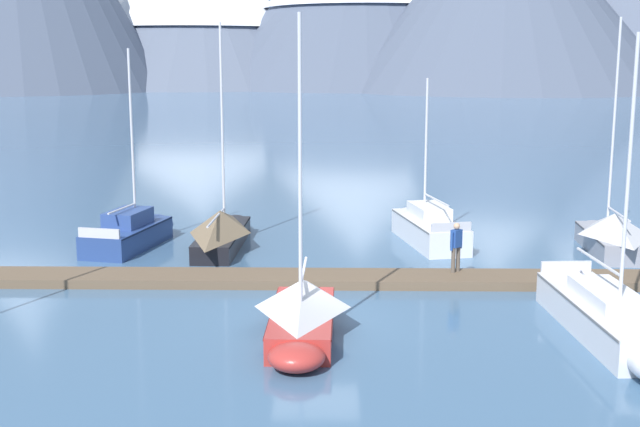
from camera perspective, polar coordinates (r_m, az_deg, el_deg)
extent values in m
plane|color=#426689|center=(23.92, -0.27, -7.41)|extent=(700.00, 700.00, 0.00)
cone|color=slate|center=(227.79, -8.39, 13.33)|extent=(92.01, 92.01, 36.31)
cube|color=brown|center=(27.71, -0.08, -4.53)|extent=(26.58, 1.82, 0.30)
cylinder|color=#38383D|center=(26.98, -0.11, -5.02)|extent=(25.51, 0.25, 0.24)
cylinder|color=#38383D|center=(28.46, -0.05, -4.19)|extent=(25.51, 0.25, 0.24)
cube|color=navy|center=(33.53, -13.16, -1.60)|extent=(2.77, 4.95, 0.90)
ellipsoid|color=navy|center=(35.81, -11.33, -0.74)|extent=(1.83, 1.76, 0.85)
cube|color=#121D39|center=(33.44, -13.19, -0.91)|extent=(2.79, 4.86, 0.06)
cylinder|color=silver|center=(33.61, -12.87, 5.18)|extent=(0.10, 0.10, 6.90)
cylinder|color=silver|center=(32.98, -13.53, 0.33)|extent=(0.55, 2.21, 0.08)
cube|color=#2F4A8A|center=(33.48, -13.13, -0.29)|extent=(1.69, 2.32, 0.62)
cube|color=silver|center=(31.45, -15.03, -1.32)|extent=(1.63, 0.45, 0.36)
cube|color=black|center=(32.98, -6.76, -1.76)|extent=(1.62, 6.01, 0.70)
ellipsoid|color=black|center=(36.13, -5.93, -0.65)|extent=(1.28, 1.60, 0.67)
cube|color=black|center=(32.92, -6.77, -1.23)|extent=(1.66, 5.89, 0.06)
cylinder|color=silver|center=(32.86, -6.77, 5.94)|extent=(0.10, 0.10, 8.08)
cylinder|color=silver|center=(31.48, -7.19, -0.25)|extent=(0.18, 3.73, 0.08)
pyramid|color=#7A664C|center=(32.39, -6.92, -0.56)|extent=(1.84, 4.82, 0.88)
cube|color=#B2332D|center=(22.60, -1.24, -7.57)|extent=(1.70, 4.72, 0.70)
ellipsoid|color=#B2332D|center=(20.16, -1.64, -9.88)|extent=(1.41, 1.39, 0.67)
cube|color=#501614|center=(22.50, -1.25, -6.82)|extent=(1.74, 4.62, 0.06)
cylinder|color=silver|center=(21.01, -1.38, 3.01)|extent=(0.10, 0.10, 7.85)
cylinder|color=silver|center=(23.05, -1.15, -3.96)|extent=(0.12, 2.96, 0.08)
pyramid|color=silver|center=(22.71, -1.20, -5.53)|extent=(1.94, 3.78, 0.77)
cube|color=white|center=(33.69, 7.58, -1.24)|extent=(2.74, 5.44, 1.02)
ellipsoid|color=white|center=(36.34, 6.19, -0.33)|extent=(1.71, 1.65, 0.96)
cube|color=slate|center=(33.60, 7.60, -0.46)|extent=(2.76, 5.34, 0.06)
cylinder|color=silver|center=(33.86, 7.34, 4.51)|extent=(0.10, 0.10, 5.62)
cylinder|color=silver|center=(32.76, 8.03, 0.96)|extent=(0.67, 2.84, 0.08)
cube|color=white|center=(33.66, 7.55, 0.12)|extent=(1.65, 2.53, 0.57)
cube|color=silver|center=(31.22, 9.06, -0.95)|extent=(1.53, 0.41, 0.36)
cube|color=silver|center=(23.97, 18.99, -6.83)|extent=(2.14, 6.44, 0.91)
cube|color=slate|center=(23.85, 19.05, -5.87)|extent=(2.17, 6.32, 0.06)
cylinder|color=silver|center=(22.22, 20.54, 2.40)|extent=(0.10, 0.10, 7.15)
cylinder|color=silver|center=(24.13, 18.67, -3.16)|extent=(0.29, 3.17, 0.08)
cube|color=white|center=(23.64, 19.23, -5.39)|extent=(1.40, 2.93, 0.43)
cube|color=silver|center=(26.58, 16.64, -3.56)|extent=(1.56, 0.20, 0.36)
cube|color=#93939E|center=(33.83, 19.44, -1.92)|extent=(1.93, 4.77, 0.79)
ellipsoid|color=#93939E|center=(36.25, 18.41, -1.04)|extent=(1.49, 1.30, 0.75)
cube|color=#424247|center=(33.76, 19.48, -1.33)|extent=(1.97, 4.68, 0.06)
cylinder|color=silver|center=(33.76, 19.65, 5.73)|extent=(0.10, 0.10, 8.16)
cylinder|color=silver|center=(32.80, 19.95, -0.02)|extent=(0.24, 2.86, 0.08)
pyramid|color=silver|center=(33.34, 19.68, -0.70)|extent=(2.13, 3.85, 0.83)
cylinder|color=brown|center=(28.18, 9.20, -3.20)|extent=(0.14, 0.14, 0.86)
cylinder|color=brown|center=(28.38, 9.52, -3.11)|extent=(0.14, 0.14, 0.86)
cube|color=#234793|center=(28.12, 9.41, -1.71)|extent=(0.43, 0.42, 0.60)
sphere|color=tan|center=(28.03, 9.43, -0.87)|extent=(0.22, 0.22, 0.22)
cylinder|color=#234793|center=(27.94, 9.09, -1.92)|extent=(0.09, 0.09, 0.62)
cylinder|color=#234793|center=(28.33, 9.71, -1.77)|extent=(0.09, 0.09, 0.62)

